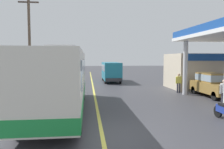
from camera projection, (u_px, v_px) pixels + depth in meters
ground at (92, 81)px, 28.27m from camera, size 120.00×120.00×0.00m
lane_divider_stripe at (93, 86)px, 23.31m from camera, size 0.16×50.00×0.01m
coach_bus_main at (61, 80)px, 12.17m from camera, size 2.60×11.04×3.69m
gas_station_roadside at (218, 62)px, 19.61m from camera, size 9.10×11.95×5.10m
car_at_pump at (212, 84)px, 16.90m from camera, size 1.70×4.20×1.82m
minibus_opposing_lane at (111, 70)px, 27.69m from camera, size 2.04×6.13×2.44m
pedestrian_near_pump at (179, 82)px, 18.84m from camera, size 0.55×0.22×1.66m
pedestrian_by_shop at (224, 91)px, 13.44m from camera, size 0.55×0.22×1.66m
utility_pole_roadside at (29, 42)px, 19.93m from camera, size 1.80×0.24×8.61m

